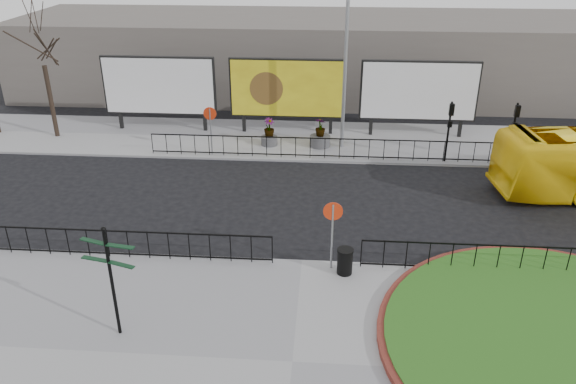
# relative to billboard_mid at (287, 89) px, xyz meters

# --- Properties ---
(ground) EXTENTS (90.00, 90.00, 0.00)m
(ground) POSITION_rel_billboard_mid_xyz_m (1.50, -12.97, -2.60)
(ground) COLOR black
(ground) RESTS_ON ground
(pavement_near) EXTENTS (30.00, 10.00, 0.12)m
(pavement_near) POSITION_rel_billboard_mid_xyz_m (1.50, -17.97, -2.54)
(pavement_near) COLOR gray
(pavement_near) RESTS_ON ground
(pavement_far) EXTENTS (44.00, 6.00, 0.12)m
(pavement_far) POSITION_rel_billboard_mid_xyz_m (1.50, -0.97, -2.54)
(pavement_far) COLOR gray
(pavement_far) RESTS_ON ground
(brick_edge) EXTENTS (10.40, 10.40, 0.18)m
(brick_edge) POSITION_rel_billboard_mid_xyz_m (9.00, -16.97, -2.39)
(brick_edge) COLOR brown
(brick_edge) RESTS_ON pavement_near
(grass_lawn) EXTENTS (10.00, 10.00, 0.22)m
(grass_lawn) POSITION_rel_billboard_mid_xyz_m (9.00, -16.97, -2.37)
(grass_lawn) COLOR #144813
(grass_lawn) RESTS_ON pavement_near
(railing_near_left) EXTENTS (10.00, 0.10, 1.10)m
(railing_near_left) POSITION_rel_billboard_mid_xyz_m (-4.50, -13.27, -1.93)
(railing_near_left) COLOR black
(railing_near_left) RESTS_ON pavement_near
(railing_near_right) EXTENTS (9.00, 0.10, 1.10)m
(railing_near_right) POSITION_rel_billboard_mid_xyz_m (8.00, -13.27, -1.93)
(railing_near_right) COLOR black
(railing_near_right) RESTS_ON pavement_near
(railing_far) EXTENTS (18.00, 0.10, 1.10)m
(railing_far) POSITION_rel_billboard_mid_xyz_m (2.50, -3.67, -1.93)
(railing_far) COLOR black
(railing_far) RESTS_ON pavement_far
(speed_sign_far) EXTENTS (0.64, 0.07, 2.47)m
(speed_sign_far) POSITION_rel_billboard_mid_xyz_m (-3.50, -3.57, -0.68)
(speed_sign_far) COLOR gray
(speed_sign_far) RESTS_ON pavement_far
(speed_sign_near) EXTENTS (0.64, 0.07, 2.47)m
(speed_sign_near) POSITION_rel_billboard_mid_xyz_m (2.50, -13.37, -0.68)
(speed_sign_near) COLOR gray
(speed_sign_near) RESTS_ON pavement_near
(billboard_left) EXTENTS (6.20, 0.31, 4.10)m
(billboard_left) POSITION_rel_billboard_mid_xyz_m (-7.00, 0.00, 0.00)
(billboard_left) COLOR black
(billboard_left) RESTS_ON pavement_far
(billboard_mid) EXTENTS (6.20, 0.31, 4.10)m
(billboard_mid) POSITION_rel_billboard_mid_xyz_m (0.00, 0.00, 0.00)
(billboard_mid) COLOR black
(billboard_mid) RESTS_ON pavement_far
(billboard_right) EXTENTS (6.20, 0.31, 4.10)m
(billboard_right) POSITION_rel_billboard_mid_xyz_m (7.00, 0.00, 0.00)
(billboard_right) COLOR black
(billboard_right) RESTS_ON pavement_far
(lamp_post) EXTENTS (0.74, 0.18, 9.23)m
(lamp_post) POSITION_rel_billboard_mid_xyz_m (3.01, -1.97, 2.23)
(lamp_post) COLOR gray
(lamp_post) RESTS_ON pavement_far
(signal_pole_a) EXTENTS (0.22, 0.26, 3.00)m
(signal_pole_a) POSITION_rel_billboard_mid_xyz_m (8.00, -3.63, -0.50)
(signal_pole_a) COLOR black
(signal_pole_a) RESTS_ON pavement_far
(signal_pole_b) EXTENTS (0.22, 0.26, 3.00)m
(signal_pole_b) POSITION_rel_billboard_mid_xyz_m (11.00, -3.63, -0.50)
(signal_pole_b) COLOR black
(signal_pole_b) RESTS_ON pavement_far
(tree_left) EXTENTS (2.00, 2.00, 7.00)m
(tree_left) POSITION_rel_billboard_mid_xyz_m (-12.50, -1.47, 1.02)
(tree_left) COLOR #2D2119
(tree_left) RESTS_ON pavement_far
(building_backdrop) EXTENTS (40.00, 10.00, 5.00)m
(building_backdrop) POSITION_rel_billboard_mid_xyz_m (1.50, 9.03, -0.10)
(building_backdrop) COLOR #5B5550
(building_backdrop) RESTS_ON ground
(fingerpost_sign) EXTENTS (1.61, 0.63, 3.45)m
(fingerpost_sign) POSITION_rel_billboard_mid_xyz_m (-3.48, -17.16, -0.40)
(fingerpost_sign) COLOR black
(fingerpost_sign) RESTS_ON pavement_near
(litter_bin) EXTENTS (0.55, 0.55, 0.91)m
(litter_bin) POSITION_rel_billboard_mid_xyz_m (2.95, -13.66, -2.02)
(litter_bin) COLOR black
(litter_bin) RESTS_ON pavement_near
(planter_a) EXTENTS (0.86, 0.86, 1.44)m
(planter_a) POSITION_rel_billboard_mid_xyz_m (-0.79, -1.97, -1.91)
(planter_a) COLOR #4C4C4F
(planter_a) RESTS_ON pavement_far
(planter_b) EXTENTS (1.07, 1.07, 1.51)m
(planter_b) POSITION_rel_billboard_mid_xyz_m (1.87, -1.97, -1.97)
(planter_b) COLOR #4C4C4F
(planter_b) RESTS_ON pavement_far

